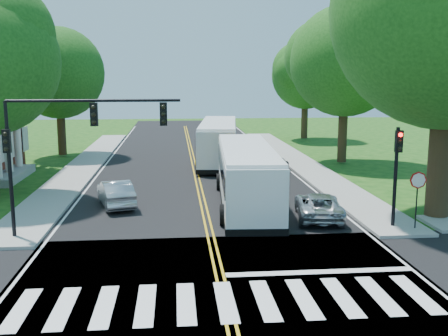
{
  "coord_description": "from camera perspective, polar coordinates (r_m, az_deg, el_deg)",
  "views": [
    {
      "loc": [
        -1.46,
        -15.32,
        6.71
      ],
      "look_at": [
        0.87,
        9.24,
        2.4
      ],
      "focal_mm": 42.0,
      "sensor_mm": 36.0,
      "label": 1
    }
  ],
  "objects": [
    {
      "name": "center_line",
      "position": [
        37.94,
        -3.13,
        -0.27
      ],
      "size": [
        0.36,
        70.0,
        0.01
      ],
      "primitive_type": "cube",
      "color": "gold",
      "rests_on": "road"
    },
    {
      "name": "tree_west_far",
      "position": [
        46.31,
        -17.58,
        9.81
      ],
      "size": [
        7.6,
        7.6,
        10.67
      ],
      "color": "#312513",
      "rests_on": "ground"
    },
    {
      "name": "suv",
      "position": [
        25.45,
        10.26,
        -4.06
      ],
      "size": [
        2.77,
        4.76,
        1.25
      ],
      "primitive_type": "imported",
      "rotation": [
        0.0,
        0.0,
        2.98
      ],
      "color": "silver",
      "rests_on": "road"
    },
    {
      "name": "ground",
      "position": [
        16.78,
        0.02,
        -13.65
      ],
      "size": [
        140.0,
        140.0,
        0.0
      ],
      "primitive_type": "plane",
      "color": "#104110",
      "rests_on": "ground"
    },
    {
      "name": "cross_road",
      "position": [
        16.78,
        0.02,
        -13.63
      ],
      "size": [
        60.0,
        12.0,
        0.01
      ],
      "primitive_type": "cube",
      "color": "black",
      "rests_on": "ground"
    },
    {
      "name": "sidewalk_nw",
      "position": [
        41.43,
        -14.85,
        0.36
      ],
      "size": [
        2.6,
        40.0,
        0.15
      ],
      "primitive_type": "cube",
      "color": "gray",
      "rests_on": "ground"
    },
    {
      "name": "stop_bar",
      "position": [
        18.85,
        10.39,
        -11.05
      ],
      "size": [
        6.6,
        0.4,
        0.01
      ],
      "primitive_type": "cube",
      "color": "silver",
      "rests_on": "road"
    },
    {
      "name": "crosswalk",
      "position": [
        16.32,
        0.19,
        -14.29
      ],
      "size": [
        12.6,
        3.0,
        0.01
      ],
      "primitive_type": "cube",
      "color": "silver",
      "rests_on": "road"
    },
    {
      "name": "hatchback",
      "position": [
        27.98,
        -11.71,
        -2.7
      ],
      "size": [
        2.5,
        4.41,
        1.38
      ],
      "primitive_type": "imported",
      "rotation": [
        0.0,
        0.0,
        3.41
      ],
      "color": "#AAADB1",
      "rests_on": "road"
    },
    {
      "name": "bus_follow",
      "position": [
        41.21,
        -0.6,
        2.95
      ],
      "size": [
        4.11,
        12.71,
        3.23
      ],
      "rotation": [
        0.0,
        0.0,
        3.03
      ],
      "color": "silver",
      "rests_on": "road"
    },
    {
      "name": "stop_sign",
      "position": [
        24.18,
        20.34,
        -1.87
      ],
      "size": [
        0.76,
        0.08,
        2.53
      ],
      "color": "black",
      "rests_on": "ground"
    },
    {
      "name": "signal_ne",
      "position": [
        24.09,
        18.29,
        0.47
      ],
      "size": [
        0.3,
        0.46,
        4.4
      ],
      "color": "black",
      "rests_on": "ground"
    },
    {
      "name": "dark_sedan",
      "position": [
        36.81,
        5.69,
        0.29
      ],
      "size": [
        2.66,
        4.27,
        1.16
      ],
      "primitive_type": "imported",
      "rotation": [
        0.0,
        0.0,
        2.86
      ],
      "color": "black",
      "rests_on": "road"
    },
    {
      "name": "road",
      "position": [
        34.01,
        -2.86,
        -1.47
      ],
      "size": [
        14.0,
        96.0,
        0.01
      ],
      "primitive_type": "cube",
      "color": "black",
      "rests_on": "ground"
    },
    {
      "name": "signal_nw",
      "position": [
        22.31,
        -16.79,
        3.49
      ],
      "size": [
        7.15,
        0.46,
        5.66
      ],
      "color": "black",
      "rests_on": "ground"
    },
    {
      "name": "edge_line_e",
      "position": [
        38.8,
        6.95,
        -0.1
      ],
      "size": [
        0.12,
        70.0,
        0.01
      ],
      "primitive_type": "cube",
      "color": "silver",
      "rests_on": "road"
    },
    {
      "name": "tree_east_mid",
      "position": [
        41.41,
        13.07,
        11.25
      ],
      "size": [
        8.4,
        8.4,
        11.93
      ],
      "color": "#312513",
      "rests_on": "ground"
    },
    {
      "name": "sidewalk_ne",
      "position": [
        42.01,
        8.08,
        0.72
      ],
      "size": [
        2.6,
        40.0,
        0.15
      ],
      "primitive_type": "cube",
      "color": "gray",
      "rests_on": "ground"
    },
    {
      "name": "bus_lead",
      "position": [
        27.36,
        2.45,
        -0.71
      ],
      "size": [
        3.49,
        12.28,
        3.14
      ],
      "rotation": [
        0.0,
        0.0,
        3.08
      ],
      "color": "silver",
      "rests_on": "road"
    },
    {
      "name": "edge_line_w",
      "position": [
        38.29,
        -13.35,
        -0.43
      ],
      "size": [
        0.12,
        70.0,
        0.01
      ],
      "primitive_type": "cube",
      "color": "silver",
      "rests_on": "road"
    },
    {
      "name": "tree_east_far",
      "position": [
        57.05,
        8.88,
        9.95
      ],
      "size": [
        7.2,
        7.2,
        10.34
      ],
      "color": "#312513",
      "rests_on": "ground"
    }
  ]
}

